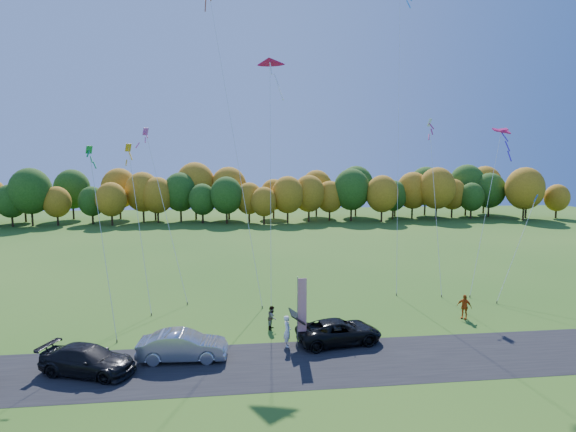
{
  "coord_description": "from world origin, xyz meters",
  "views": [
    {
      "loc": [
        -3.85,
        -27.37,
        11.02
      ],
      "look_at": [
        0.0,
        6.0,
        7.0
      ],
      "focal_mm": 28.0,
      "sensor_mm": 36.0,
      "label": 1
    }
  ],
  "objects": [
    {
      "name": "kite_diamond_pink",
      "position": [
        -9.72,
        10.4,
        6.95
      ],
      "size": [
        4.49,
        6.97,
        14.33
      ],
      "color": "#4C3F33",
      "rests_on": "ground"
    },
    {
      "name": "tree_line",
      "position": [
        0.0,
        55.0,
        0.0
      ],
      "size": [
        116.0,
        12.0,
        10.0
      ],
      "primitive_type": null,
      "color": "#1E4711",
      "rests_on": "ground"
    },
    {
      "name": "black_suv",
      "position": [
        2.29,
        -1.46,
        0.73
      ],
      "size": [
        5.53,
        3.17,
        1.45
      ],
      "primitive_type": "imported",
      "rotation": [
        0.0,
        0.0,
        1.72
      ],
      "color": "black",
      "rests_on": "ground"
    },
    {
      "name": "person_tailgate_a",
      "position": [
        -0.92,
        -1.6,
        0.95
      ],
      "size": [
        0.51,
        0.73,
        1.9
      ],
      "primitive_type": "imported",
      "rotation": [
        0.0,
        0.0,
        1.49
      ],
      "color": "white",
      "rests_on": "ground"
    },
    {
      "name": "kite_diamond_yellow",
      "position": [
        -11.33,
        7.88,
        6.24
      ],
      "size": [
        3.06,
        6.51,
        12.85
      ],
      "color": "#4C3F33",
      "rests_on": "ground"
    },
    {
      "name": "kite_delta_blue",
      "position": [
        -4.18,
        10.72,
        14.08
      ],
      "size": [
        5.95,
        11.29,
        29.16
      ],
      "color": "#4C3F33",
      "rests_on": "ground"
    },
    {
      "name": "kite_parafoil_rainbow",
      "position": [
        17.94,
        9.43,
        7.13
      ],
      "size": [
        7.37,
        6.64,
        14.56
      ],
      "color": "#4C3F33",
      "rests_on": "ground"
    },
    {
      "name": "kite_parafoil_orange",
      "position": [
        11.14,
        13.35,
        14.58
      ],
      "size": [
        5.47,
        12.0,
        29.47
      ],
      "color": "#4C3F33",
      "rests_on": "ground"
    },
    {
      "name": "asphalt_strip",
      "position": [
        0.0,
        -4.0,
        0.01
      ],
      "size": [
        90.0,
        6.0,
        0.01
      ],
      "primitive_type": "cube",
      "color": "black",
      "rests_on": "ground"
    },
    {
      "name": "feather_flag",
      "position": [
        -0.12,
        -1.85,
        2.66
      ],
      "size": [
        0.57,
        0.07,
        4.34
      ],
      "color": "#999999",
      "rests_on": "ground"
    },
    {
      "name": "kite_diamond_white",
      "position": [
        13.44,
        10.02,
        7.55
      ],
      "size": [
        1.89,
        7.06,
        15.41
      ],
      "color": "#4C3F33",
      "rests_on": "ground"
    },
    {
      "name": "kite_diamond_green",
      "position": [
        -12.48,
        2.31,
        6.06
      ],
      "size": [
        2.87,
        4.8,
        12.41
      ],
      "color": "#4C3F33",
      "rests_on": "ground"
    },
    {
      "name": "kite_delta_red",
      "position": [
        -1.17,
        7.59,
        11.03
      ],
      "size": [
        2.42,
        9.5,
        20.78
      ],
      "color": "#4C3F33",
      "rests_on": "ground"
    },
    {
      "name": "kite_diamond_blue_low",
      "position": [
        18.9,
        6.31,
        4.08
      ],
      "size": [
        5.62,
        3.82,
        8.61
      ],
      "color": "#4C3F33",
      "rests_on": "ground"
    },
    {
      "name": "person_tailgate_b",
      "position": [
        -1.6,
        1.33,
        0.78
      ],
      "size": [
        0.81,
        0.91,
        1.56
      ],
      "primitive_type": "imported",
      "rotation": [
        0.0,
        0.0,
        1.23
      ],
      "color": "gray",
      "rests_on": "ground"
    },
    {
      "name": "dark_truck_a",
      "position": [
        -11.72,
        -3.87,
        0.73
      ],
      "size": [
        5.45,
        3.58,
        1.47
      ],
      "primitive_type": "imported",
      "rotation": [
        0.0,
        0.0,
        1.24
      ],
      "color": "black",
      "rests_on": "ground"
    },
    {
      "name": "ground",
      "position": [
        0.0,
        0.0,
        0.0
      ],
      "size": [
        160.0,
        160.0,
        0.0
      ],
      "primitive_type": "plane",
      "color": "#275516"
    },
    {
      "name": "person_east",
      "position": [
        12.08,
        1.75,
        0.87
      ],
      "size": [
        1.03,
        1.02,
        1.74
      ],
      "primitive_type": "imported",
      "rotation": [
        0.0,
        0.0,
        -0.78
      ],
      "color": "#BE4D11",
      "rests_on": "ground"
    },
    {
      "name": "silver_sedan",
      "position": [
        -6.95,
        -2.76,
        0.81
      ],
      "size": [
        4.99,
        1.94,
        1.62
      ],
      "primitive_type": "imported",
      "rotation": [
        0.0,
        0.0,
        1.52
      ],
      "color": "#A8A7AC",
      "rests_on": "ground"
    }
  ]
}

